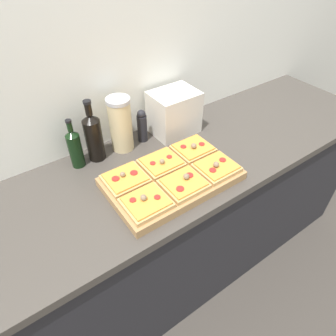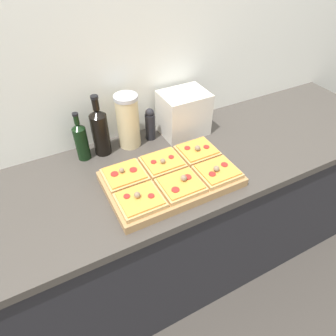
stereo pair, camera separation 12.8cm
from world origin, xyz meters
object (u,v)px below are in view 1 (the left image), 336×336
Objects in this scene: cutting_board at (172,179)px; toaster_oven at (174,112)px; grain_jar_tall at (121,124)px; wine_bottle at (94,136)px; olive_oil_bottle at (75,148)px; pepper_mill at (142,126)px.

cutting_board is 0.41m from toaster_oven.
toaster_oven is at bearing -4.86° from grain_jar_tall.
wine_bottle is at bearing 176.71° from toaster_oven.
cutting_board is at bearing -127.16° from toaster_oven.
toaster_oven is at bearing -2.71° from olive_oil_bottle.
cutting_board is 1.85× the size of wine_bottle.
wine_bottle is at bearing 180.00° from pepper_mill.
wine_bottle reaches higher than olive_oil_bottle.
olive_oil_bottle is at bearing 177.29° from toaster_oven.
cutting_board is at bearing -50.30° from olive_oil_bottle.
grain_jar_tall is (-0.05, 0.34, 0.12)m from cutting_board.
wine_bottle is at bearing -0.00° from olive_oil_bottle.
toaster_oven is (0.43, -0.02, -0.01)m from wine_bottle.
olive_oil_bottle reaches higher than pepper_mill.
grain_jar_tall reaches higher than pepper_mill.
pepper_mill is at bearing 0.00° from grain_jar_tall.
grain_jar_tall is 1.56× the size of pepper_mill.
wine_bottle is 0.43m from toaster_oven.
toaster_oven is at bearing -3.29° from wine_bottle.
wine_bottle reaches higher than grain_jar_tall.
wine_bottle is (-0.19, 0.34, 0.10)m from cutting_board.
grain_jar_tall reaches higher than toaster_oven.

